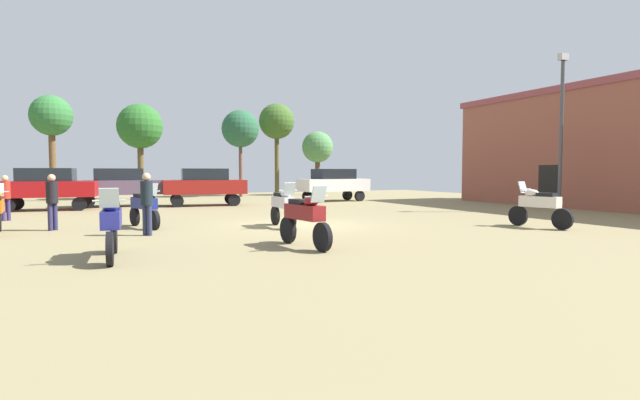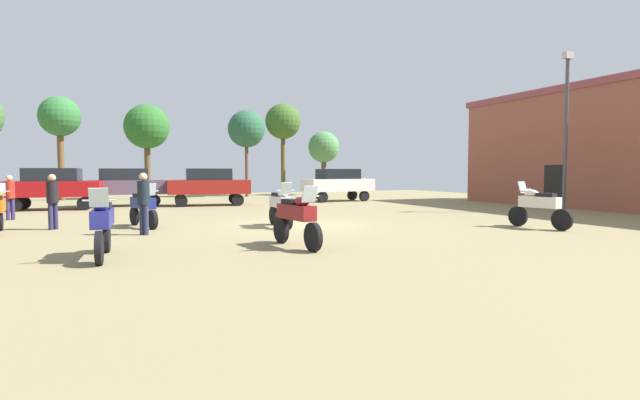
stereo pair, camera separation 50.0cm
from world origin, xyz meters
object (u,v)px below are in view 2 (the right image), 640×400
Objects in this scene: person_1 at (10,194)px; tree_1 at (147,128)px; person_2 at (144,199)px; lamp_post at (566,124)px; car_2 at (124,184)px; tree_7 at (283,123)px; car_1 at (209,184)px; car_3 at (53,186)px; car_4 at (338,182)px; tree_5 at (324,148)px; motorcycle_4 at (281,205)px; motorcycle_7 at (103,223)px; tree_2 at (60,118)px; tree_4 at (246,129)px; motorcycle_1 at (539,205)px; motorcycle_5 at (297,217)px; motorcycle_3 at (143,206)px; person_3 at (52,197)px.

tree_1 is at bearing -143.33° from person_1.
person_2 is 0.25× the size of lamp_post.
car_2 is 0.61× the size of lamp_post.
car_1 is at bearing -128.29° from tree_7.
car_2 is at bearing 142.97° from person_2.
lamp_post reaches higher than car_2.
car_3 is at bearing 158.36° from person_2.
tree_5 is (2.47, 7.97, 2.53)m from car_4.
motorcycle_4 is 22.36m from tree_7.
car_2 reaches higher than motorcycle_4.
tree_2 is at bearing -79.10° from motorcycle_7.
tree_4 is at bearing 116.56° from lamp_post.
motorcycle_1 is 0.49× the size of car_3.
motorcycle_1 is at bearing -143.12° from car_2.
car_3 is at bearing -76.74° from motorcycle_7.
motorcycle_5 is at bearing -114.72° from tree_5.
tree_5 is at bearing 0.51° from tree_2.
motorcycle_1 is 0.31× the size of tree_7.
car_4 is 13.48m from tree_1.
motorcycle_4 is 1.21× the size of person_2.
car_1 and car_4 have the same top height.
tree_4 reaches higher than car_3.
motorcycle_3 is 0.33× the size of tree_2.
motorcycle_1 is 1.01× the size of motorcycle_3.
motorcycle_1 is 12.90m from motorcycle_7.
motorcycle_5 is 1.31× the size of person_3.
motorcycle_3 is 0.49× the size of car_4.
tree_4 reaches higher than motorcycle_1.
motorcycle_5 is 13.03m from person_1.
motorcycle_4 is 0.33× the size of tree_2.
tree_2 reaches higher than car_3.
tree_7 is (8.03, 24.92, 4.88)m from motorcycle_5.
car_4 reaches higher than motorcycle_3.
car_1 is at bearing -178.56° from person_1.
motorcycle_7 is 24.55m from tree_2.
tree_1 reaches higher than motorcycle_7.
car_1 and car_2 have the same top height.
motorcycle_1 is 8.39m from motorcycle_4.
person_2 is 18.09m from lamp_post.
tree_5 reaches higher than motorcycle_7.
lamp_post is at bearing -123.67° from car_2.
lamp_post is (18.85, 4.68, 3.21)m from motorcycle_7.
motorcycle_4 is 0.34× the size of tree_4.
car_4 is at bearing -124.77° from motorcycle_7.
person_2 is (3.49, -11.58, -0.11)m from car_3.
tree_5 is (14.77, 7.43, 2.53)m from car_2.
tree_2 reaches higher than car_1.
motorcycle_5 is 16.89m from car_3.
car_3 reaches higher than person_1.
tree_2 reaches higher than tree_5.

